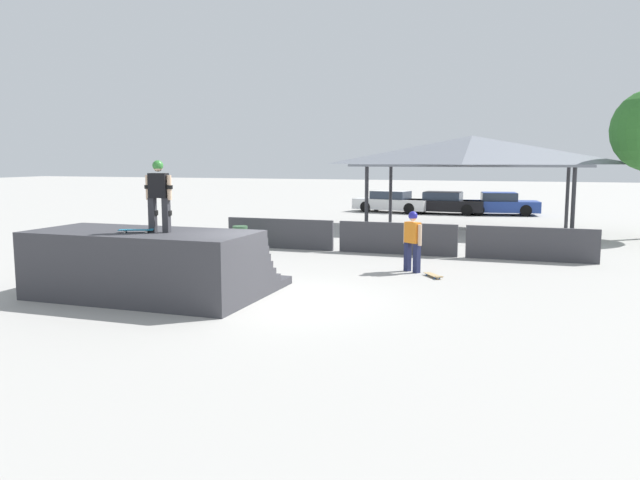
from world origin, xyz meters
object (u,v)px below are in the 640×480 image
at_px(skater_on_deck, 159,191).
at_px(bystander_walking, 413,236).
at_px(skateboard_on_ground, 434,275).
at_px(parked_car_black, 444,203).
at_px(parked_car_blue, 500,204).
at_px(trash_bin, 240,238).
at_px(skateboard_on_deck, 138,230).
at_px(parked_car_white, 392,202).

bearing_deg(skater_on_deck, bystander_walking, 44.01).
bearing_deg(skater_on_deck, skateboard_on_ground, 36.47).
height_order(skater_on_deck, skateboard_on_ground, skater_on_deck).
relative_size(skateboard_on_ground, parked_car_black, 0.16).
bearing_deg(parked_car_blue, parked_car_black, 177.74).
xyz_separation_m(skateboard_on_ground, trash_bin, (-7.09, 2.80, 0.37)).
bearing_deg(bystander_walking, skateboard_on_deck, 81.79).
bearing_deg(bystander_walking, skater_on_deck, 83.33).
bearing_deg(trash_bin, bystander_walking, -18.87).
height_order(skateboard_on_ground, parked_car_white, parked_car_white).
bearing_deg(parked_car_black, trash_bin, -102.62).
xyz_separation_m(skateboard_on_ground, parked_car_black, (-2.42, 19.75, 0.54)).
relative_size(parked_car_black, parked_car_blue, 1.06).
height_order(bystander_walking, parked_car_white, bystander_walking).
height_order(skateboard_on_deck, bystander_walking, bystander_walking).
distance_m(parked_car_black, parked_car_blue, 3.11).
bearing_deg(parked_car_white, skateboard_on_ground, -63.43).
bearing_deg(parked_car_white, skateboard_on_deck, -79.58).
bearing_deg(parked_car_white, parked_car_blue, 13.55).
bearing_deg(skateboard_on_deck, skater_on_deck, 2.08).
height_order(skateboard_on_deck, parked_car_black, skateboard_on_deck).
relative_size(skateboard_on_deck, trash_bin, 0.93).
xyz_separation_m(skateboard_on_deck, skateboard_on_ground, (5.78, 4.89, -1.53)).
xyz_separation_m(trash_bin, parked_car_black, (4.67, 16.95, 0.18)).
xyz_separation_m(skater_on_deck, parked_car_blue, (6.01, 24.80, -1.84)).
bearing_deg(skateboard_on_ground, skater_on_deck, -84.14).
distance_m(skateboard_on_deck, parked_car_white, 24.75).
xyz_separation_m(parked_car_white, parked_car_black, (3.08, -0.09, -0.00)).
relative_size(skater_on_deck, skateboard_on_ground, 2.10).
relative_size(skateboard_on_ground, parked_car_blue, 0.17).
distance_m(skater_on_deck, skateboard_on_ground, 7.50).
bearing_deg(skateboard_on_deck, parked_car_white, 67.33).
xyz_separation_m(skater_on_deck, skateboard_on_ground, (5.34, 4.69, -2.38)).
distance_m(skater_on_deck, trash_bin, 7.96).
bearing_deg(trash_bin, skater_on_deck, -76.86).
height_order(skateboard_on_deck, trash_bin, skateboard_on_deck).
distance_m(skater_on_deck, parked_car_blue, 25.58).
relative_size(skateboard_on_deck, skateboard_on_ground, 1.05).
height_order(bystander_walking, trash_bin, bystander_walking).
distance_m(bystander_walking, parked_car_black, 19.21).
bearing_deg(trash_bin, skateboard_on_ground, -21.56).
relative_size(trash_bin, parked_car_black, 0.18).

